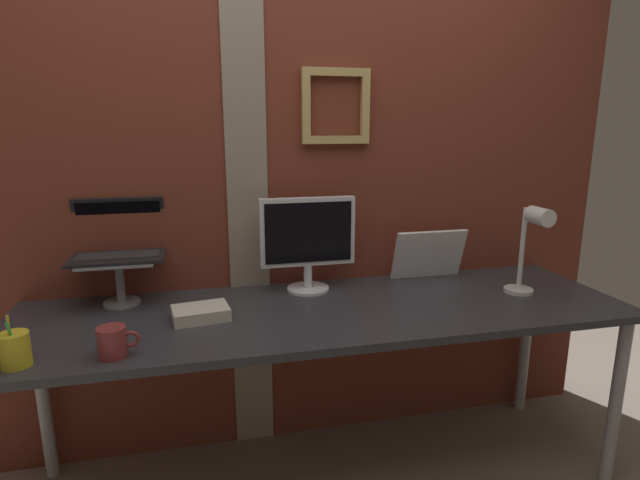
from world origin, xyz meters
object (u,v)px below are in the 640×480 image
pen_cup (15,350)px  coffee_mug (113,342)px  monitor (308,237)px  desk_lamp (531,241)px  whiteboard_panel (429,254)px  laptop (119,239)px

pen_cup → coffee_mug: pen_cup is taller
monitor → desk_lamp: (0.87, -0.28, 0.00)m
whiteboard_panel → desk_lamp: bearing=-47.7°
whiteboard_panel → laptop: bearing=178.4°
whiteboard_panel → pen_cup: (-1.56, -0.52, -0.06)m
laptop → desk_lamp: size_ratio=0.93×
pen_cup → coffee_mug: size_ratio=1.31×
monitor → laptop: laptop is taller
laptop → whiteboard_panel: 1.34m
monitor → pen_cup: (-0.98, -0.48, -0.18)m
pen_cup → desk_lamp: bearing=6.1°
laptop → whiteboard_panel: bearing=-1.6°
coffee_mug → monitor: bearing=34.1°
laptop → desk_lamp: laptop is taller
monitor → desk_lamp: monitor is taller
laptop → pen_cup: 0.63m
pen_cup → coffee_mug: 0.27m
monitor → whiteboard_panel: size_ratio=1.20×
whiteboard_panel → coffee_mug: bearing=-158.0°
whiteboard_panel → desk_lamp: desk_lamp is taller
desk_lamp → laptop: bearing=167.6°
desk_lamp → pen_cup: bearing=-173.9°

